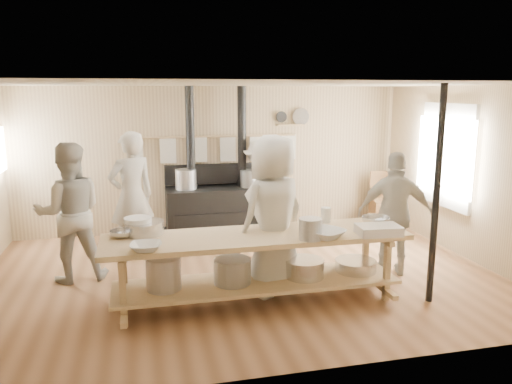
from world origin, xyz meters
TOP-DOWN VIEW (x-y plane):
  - ground at (0.00, 0.00)m, footprint 7.00×7.00m
  - room_shell at (0.00, 0.00)m, footprint 7.00×7.00m
  - window_right at (3.47, 0.60)m, footprint 0.09×1.50m
  - stove at (-0.01, 2.12)m, footprint 1.90×0.75m
  - towel_rail at (0.00, 2.40)m, footprint 3.00×0.04m
  - back_wall_shelf at (1.46, 2.43)m, footprint 0.63×0.14m
  - prep_table at (-0.01, -0.90)m, footprint 3.60×0.90m
  - support_post at (2.05, -1.35)m, footprint 0.08×0.08m
  - cook_far_left at (-1.45, 1.07)m, footprint 0.84×0.72m
  - cook_left at (-2.25, 0.39)m, footprint 1.00×0.83m
  - cook_center at (0.27, -0.65)m, footprint 1.16×1.02m
  - cook_right at (2.07, -0.39)m, footprint 1.09×0.79m
  - cook_by_window at (0.75, 1.95)m, footprint 1.25×1.00m
  - chair at (3.15, 1.97)m, footprint 0.54×0.54m
  - bowl_white_a at (-1.29, -1.23)m, footprint 0.37×0.37m
  - bowl_steel_a at (-1.55, -0.66)m, footprint 0.38×0.38m
  - bowl_white_b at (0.74, -1.23)m, footprint 0.58×0.58m
  - bowl_steel_b at (1.55, -0.84)m, footprint 0.50×0.50m
  - roasting_pan at (1.40, -1.23)m, footprint 0.52×0.37m
  - mixing_bowl_large at (-1.30, -0.57)m, footprint 0.56×0.56m
  - bucket_galv at (0.55, -1.23)m, footprint 0.34×0.34m
  - deep_bowl_enamel at (-1.36, -0.57)m, footprint 0.37×0.37m
  - pitcher at (0.99, -0.57)m, footprint 0.15×0.15m

SIDE VIEW (x-z plane):
  - ground at x=0.00m, z-range 0.00..0.00m
  - chair at x=3.15m, z-range -0.21..0.81m
  - prep_table at x=-0.01m, z-range 0.10..0.95m
  - stove at x=-0.01m, z-range -0.78..1.82m
  - cook_by_window at x=0.75m, z-range 0.00..1.68m
  - cook_right at x=2.07m, z-range 0.00..1.71m
  - bowl_white_a at x=-1.29m, z-range 0.85..0.93m
  - bowl_steel_a at x=-1.55m, z-range 0.85..0.94m
  - bowl_white_b at x=0.74m, z-range 0.85..0.95m
  - bowl_steel_b at x=1.55m, z-range 0.85..0.96m
  - roasting_pan at x=1.40m, z-range 0.85..0.96m
  - mixing_bowl_large at x=-1.30m, z-range 0.85..1.00m
  - cook_left at x=-2.25m, z-range 0.00..1.86m
  - pitcher at x=0.99m, z-range 0.85..1.05m
  - deep_bowl_enamel at x=-1.36m, z-range 0.85..1.05m
  - cook_far_left at x=-1.45m, z-range 0.00..1.94m
  - bucket_galv at x=0.55m, z-range 0.85..1.10m
  - cook_center at x=0.27m, z-range 0.00..2.01m
  - support_post at x=2.05m, z-range 0.00..2.60m
  - window_right at x=3.47m, z-range 0.67..2.33m
  - towel_rail at x=0.00m, z-range 1.33..1.80m
  - room_shell at x=0.00m, z-range -1.88..5.12m
  - back_wall_shelf at x=1.46m, z-range 1.84..2.17m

